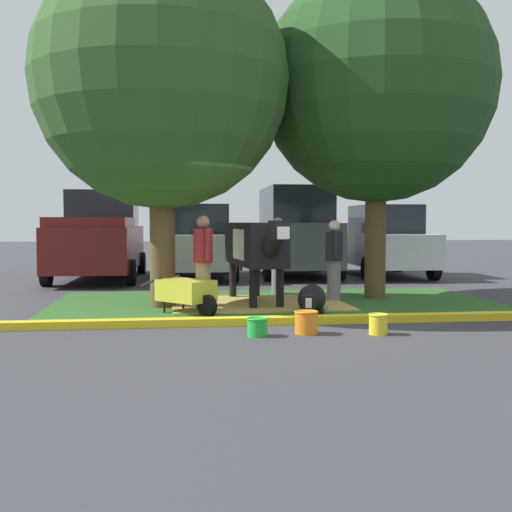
{
  "coord_description": "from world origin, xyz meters",
  "views": [
    {
      "loc": [
        -1.51,
        -10.12,
        1.56
      ],
      "look_at": [
        0.0,
        1.74,
        0.9
      ],
      "focal_mm": 44.04,
      "sensor_mm": 36.0,
      "label": 1
    }
  ],
  "objects_px": {
    "bucket_orange": "(306,322)",
    "bucket_yellow": "(378,324)",
    "shade_tree_right": "(377,86)",
    "suv_dark_grey": "(295,232)",
    "cow_holstein": "(256,245)",
    "calf_lying": "(312,299)",
    "person_handler": "(203,260)",
    "bucket_green": "(257,327)",
    "hatchback_white": "(385,242)",
    "pickup_truck_maroon": "(99,238)",
    "wheelbarrow": "(187,291)",
    "shade_tree_left": "(161,81)",
    "person_visitor_far": "(334,258)",
    "sedan_red": "(198,242)",
    "person_visitor_near": "(278,253)"
  },
  "relations": [
    {
      "from": "person_handler",
      "to": "pickup_truck_maroon",
      "type": "height_order",
      "value": "pickup_truck_maroon"
    },
    {
      "from": "sedan_red",
      "to": "person_visitor_near",
      "type": "bearing_deg",
      "value": -70.1
    },
    {
      "from": "pickup_truck_maroon",
      "to": "shade_tree_left",
      "type": "bearing_deg",
      "value": -72.9
    },
    {
      "from": "person_visitor_near",
      "to": "person_handler",
      "type": "bearing_deg",
      "value": -125.61
    },
    {
      "from": "bucket_yellow",
      "to": "hatchback_white",
      "type": "distance_m",
      "value": 9.59
    },
    {
      "from": "cow_holstein",
      "to": "pickup_truck_maroon",
      "type": "xyz_separation_m",
      "value": [
        -3.56,
        5.7,
        -0.01
      ]
    },
    {
      "from": "bucket_orange",
      "to": "bucket_yellow",
      "type": "distance_m",
      "value": 0.99
    },
    {
      "from": "shade_tree_left",
      "to": "bucket_yellow",
      "type": "distance_m",
      "value": 5.83
    },
    {
      "from": "cow_holstein",
      "to": "bucket_yellow",
      "type": "xyz_separation_m",
      "value": [
        1.27,
        -3.34,
        -0.97
      ]
    },
    {
      "from": "pickup_truck_maroon",
      "to": "bucket_yellow",
      "type": "bearing_deg",
      "value": -61.9
    },
    {
      "from": "person_handler",
      "to": "sedan_red",
      "type": "bearing_deg",
      "value": 88.78
    },
    {
      "from": "cow_holstein",
      "to": "calf_lying",
      "type": "relative_size",
      "value": 2.35
    },
    {
      "from": "shade_tree_right",
      "to": "cow_holstein",
      "type": "relative_size",
      "value": 2.11
    },
    {
      "from": "calf_lying",
      "to": "hatchback_white",
      "type": "relative_size",
      "value": 0.3
    },
    {
      "from": "bucket_yellow",
      "to": "pickup_truck_maroon",
      "type": "bearing_deg",
      "value": 118.1
    },
    {
      "from": "person_visitor_far",
      "to": "sedan_red",
      "type": "relative_size",
      "value": 0.36
    },
    {
      "from": "shade_tree_right",
      "to": "hatchback_white",
      "type": "relative_size",
      "value": 1.49
    },
    {
      "from": "shade_tree_right",
      "to": "shade_tree_left",
      "type": "bearing_deg",
      "value": -168.7
    },
    {
      "from": "shade_tree_right",
      "to": "person_visitor_far",
      "type": "bearing_deg",
      "value": -153.19
    },
    {
      "from": "person_handler",
      "to": "sedan_red",
      "type": "relative_size",
      "value": 0.38
    },
    {
      "from": "calf_lying",
      "to": "suv_dark_grey",
      "type": "distance_m",
      "value": 7.35
    },
    {
      "from": "bucket_orange",
      "to": "hatchback_white",
      "type": "xyz_separation_m",
      "value": [
        4.14,
        8.86,
        0.82
      ]
    },
    {
      "from": "wheelbarrow",
      "to": "person_visitor_far",
      "type": "bearing_deg",
      "value": 23.57
    },
    {
      "from": "shade_tree_right",
      "to": "suv_dark_grey",
      "type": "distance_m",
      "value": 6.16
    },
    {
      "from": "cow_holstein",
      "to": "pickup_truck_maroon",
      "type": "height_order",
      "value": "pickup_truck_maroon"
    },
    {
      "from": "cow_holstein",
      "to": "hatchback_white",
      "type": "height_order",
      "value": "hatchback_white"
    },
    {
      "from": "pickup_truck_maroon",
      "to": "suv_dark_grey",
      "type": "height_order",
      "value": "suv_dark_grey"
    },
    {
      "from": "person_handler",
      "to": "wheelbarrow",
      "type": "distance_m",
      "value": 0.64
    },
    {
      "from": "shade_tree_right",
      "to": "person_handler",
      "type": "distance_m",
      "value": 5.1
    },
    {
      "from": "shade_tree_right",
      "to": "bucket_orange",
      "type": "relative_size",
      "value": 19.5
    },
    {
      "from": "shade_tree_right",
      "to": "sedan_red",
      "type": "relative_size",
      "value": 1.49
    },
    {
      "from": "wheelbarrow",
      "to": "shade_tree_right",
      "type": "bearing_deg",
      "value": 24.42
    },
    {
      "from": "bucket_yellow",
      "to": "person_visitor_near",
      "type": "bearing_deg",
      "value": 97.27
    },
    {
      "from": "shade_tree_right",
      "to": "cow_holstein",
      "type": "distance_m",
      "value": 4.07
    },
    {
      "from": "wheelbarrow",
      "to": "cow_holstein",
      "type": "bearing_deg",
      "value": 40.12
    },
    {
      "from": "bucket_green",
      "to": "cow_holstein",
      "type": "bearing_deg",
      "value": 83.0
    },
    {
      "from": "shade_tree_left",
      "to": "wheelbarrow",
      "type": "height_order",
      "value": "shade_tree_left"
    },
    {
      "from": "person_handler",
      "to": "bucket_green",
      "type": "bearing_deg",
      "value": -75.44
    },
    {
      "from": "shade_tree_right",
      "to": "bucket_yellow",
      "type": "xyz_separation_m",
      "value": [
        -1.24,
        -3.97,
        -4.11
      ]
    },
    {
      "from": "calf_lying",
      "to": "person_visitor_far",
      "type": "distance_m",
      "value": 1.65
    },
    {
      "from": "shade_tree_left",
      "to": "cow_holstein",
      "type": "height_order",
      "value": "shade_tree_left"
    },
    {
      "from": "shade_tree_right",
      "to": "hatchback_white",
      "type": "height_order",
      "value": "shade_tree_right"
    },
    {
      "from": "calf_lying",
      "to": "bucket_orange",
      "type": "relative_size",
      "value": 3.93
    },
    {
      "from": "person_visitor_far",
      "to": "sedan_red",
      "type": "bearing_deg",
      "value": 113.22
    },
    {
      "from": "person_handler",
      "to": "wheelbarrow",
      "type": "height_order",
      "value": "person_handler"
    },
    {
      "from": "cow_holstein",
      "to": "suv_dark_grey",
      "type": "relative_size",
      "value": 0.68
    },
    {
      "from": "person_visitor_near",
      "to": "wheelbarrow",
      "type": "xyz_separation_m",
      "value": [
        -1.97,
        -2.62,
        -0.5
      ]
    },
    {
      "from": "pickup_truck_maroon",
      "to": "hatchback_white",
      "type": "bearing_deg",
      "value": -0.18
    },
    {
      "from": "cow_holstein",
      "to": "person_visitor_far",
      "type": "bearing_deg",
      "value": 4.97
    },
    {
      "from": "bucket_green",
      "to": "suv_dark_grey",
      "type": "distance_m",
      "value": 9.59
    }
  ]
}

